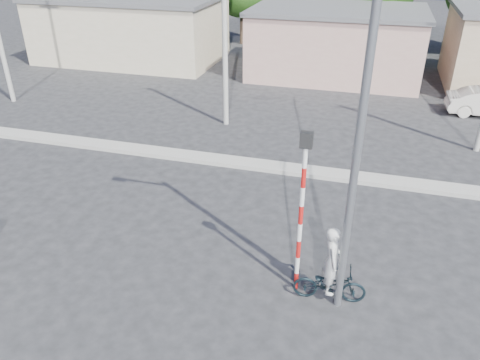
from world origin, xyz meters
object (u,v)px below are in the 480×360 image
(streetlight, at_px, (354,115))
(cyclist, at_px, (331,270))
(traffic_pole, at_px, (302,202))
(bicycle, at_px, (329,284))

(streetlight, bearing_deg, cyclist, 125.04)
(traffic_pole, distance_m, streetlight, 2.56)
(streetlight, bearing_deg, traffic_pole, 162.27)
(cyclist, xyz_separation_m, streetlight, (0.09, -0.12, 4.05))
(bicycle, bearing_deg, traffic_pole, 71.53)
(cyclist, bearing_deg, streetlight, -151.68)
(bicycle, distance_m, streetlight, 4.49)
(traffic_pole, bearing_deg, streetlight, -17.73)
(bicycle, xyz_separation_m, traffic_pole, (-0.85, 0.18, 2.12))
(traffic_pole, relative_size, streetlight, 0.48)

